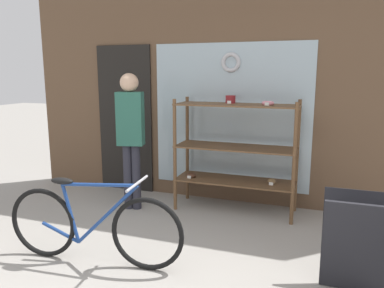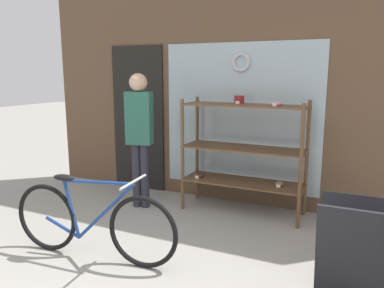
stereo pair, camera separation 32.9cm
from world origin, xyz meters
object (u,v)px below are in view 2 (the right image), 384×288
at_px(display_case, 244,147).
at_px(bicycle, 92,222).
at_px(sandwich_board, 352,251).
at_px(pedestrian, 139,129).

relative_size(display_case, bicycle, 0.87).
xyz_separation_m(bicycle, sandwich_board, (2.22, 0.32, 0.04)).
bearing_deg(display_case, pedestrian, -163.28).
xyz_separation_m(display_case, sandwich_board, (1.31, -1.43, -0.43)).
distance_m(display_case, bicycle, 2.02).
distance_m(display_case, pedestrian, 1.32).
bearing_deg(display_case, bicycle, -117.58).
bearing_deg(sandwich_board, pedestrian, 157.30).
relative_size(bicycle, pedestrian, 0.99).
bearing_deg(pedestrian, sandwich_board, -35.97).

